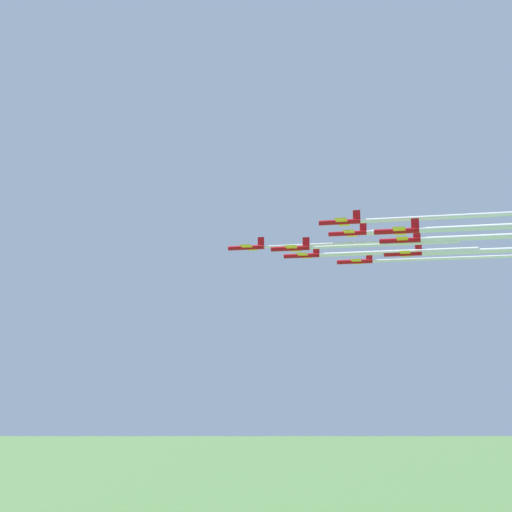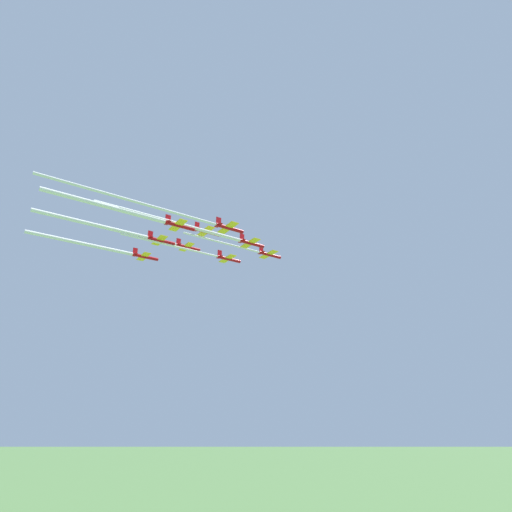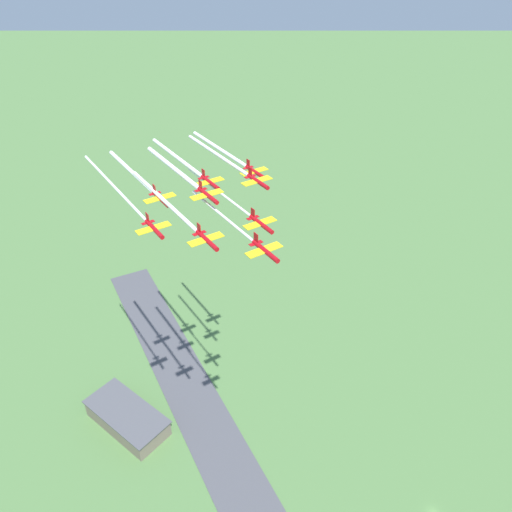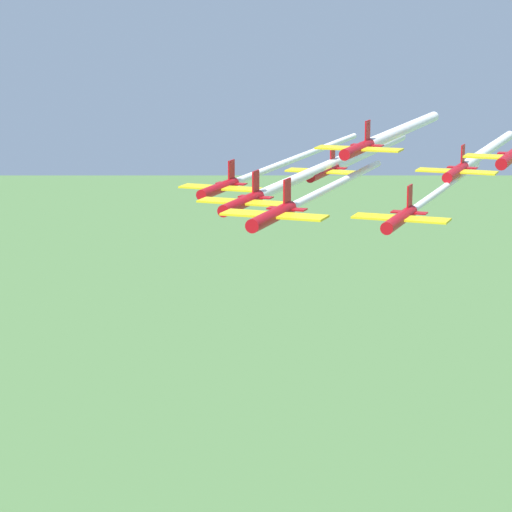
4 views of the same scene
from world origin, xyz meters
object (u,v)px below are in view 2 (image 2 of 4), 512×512
(jet_1, at_px, (228,259))
(jet_4, at_px, (206,231))
(jet_0, at_px, (269,255))
(jet_2, at_px, (251,243))
(jet_3, at_px, (187,247))
(jet_5, at_px, (229,228))
(jet_6, at_px, (144,257))
(jet_7, at_px, (160,240))
(jet_8, at_px, (179,225))

(jet_1, bearing_deg, jet_4, -59.53)
(jet_0, bearing_deg, jet_2, -59.53)
(jet_1, bearing_deg, jet_3, -120.47)
(jet_5, bearing_deg, jet_1, 150.46)
(jet_6, relative_size, jet_7, 1.00)
(jet_0, bearing_deg, jet_4, -90.00)
(jet_3, distance_m, jet_8, 27.95)
(jet_2, distance_m, jet_5, 15.81)
(jet_0, height_order, jet_4, jet_4)
(jet_7, bearing_deg, jet_1, 90.00)
(jet_2, bearing_deg, jet_3, -150.46)
(jet_3, xyz_separation_m, jet_8, (-20.21, -18.79, -4.44))
(jet_2, height_order, jet_4, jet_4)
(jet_0, relative_size, jet_2, 1.00)
(jet_4, relative_size, jet_6, 1.00)
(jet_0, height_order, jet_2, jet_0)
(jet_5, distance_m, jet_7, 27.62)
(jet_1, xyz_separation_m, jet_7, (-25.94, 8.20, 0.87))
(jet_4, bearing_deg, jet_7, -120.47)
(jet_8, bearing_deg, jet_1, 120.47)
(jet_6, bearing_deg, jet_8, -0.00)
(jet_3, xyz_separation_m, jet_6, (-10.56, 11.73, -4.34))
(jet_4, bearing_deg, jet_1, 120.47)
(jet_5, xyz_separation_m, jet_6, (-0.91, 42.25, 0.53))
(jet_6, bearing_deg, jet_3, 59.53)
(jet_3, relative_size, jet_7, 1.00)
(jet_4, relative_size, jet_8, 1.00)
(jet_2, bearing_deg, jet_1, 180.00)
(jet_3, distance_m, jet_4, 16.00)
(jet_4, bearing_deg, jet_8, -59.53)
(jet_6, bearing_deg, jet_7, 0.00)
(jet_1, bearing_deg, jet_0, 59.53)
(jet_3, bearing_deg, jet_7, -59.53)
(jet_0, distance_m, jet_4, 27.33)
(jet_1, xyz_separation_m, jet_5, (-20.21, -18.79, -0.36))
(jet_5, bearing_deg, jet_4, -180.00)
(jet_1, relative_size, jet_5, 1.00)
(jet_0, distance_m, jet_2, 15.85)
(jet_0, distance_m, jet_3, 31.65)
(jet_4, bearing_deg, jet_3, 180.00)
(jet_0, xyz_separation_m, jet_4, (-25.94, 8.20, 2.63))
(jet_3, bearing_deg, jet_1, 59.53)
(jet_3, height_order, jet_8, jet_3)
(jet_2, distance_m, jet_7, 31.56)
(jet_3, relative_size, jet_8, 1.00)
(jet_0, relative_size, jet_4, 1.00)
(jet_6, xyz_separation_m, jet_7, (-4.82, -15.26, 0.70))
(jet_1, height_order, jet_3, jet_3)
(jet_2, xyz_separation_m, jet_6, (-16.29, 38.72, -0.45))
(jet_4, xyz_separation_m, jet_8, (-15.38, -3.53, -4.66))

